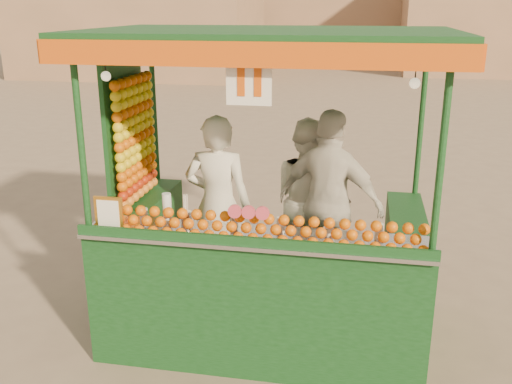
% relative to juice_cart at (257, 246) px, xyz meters
% --- Properties ---
extents(ground, '(90.00, 90.00, 0.00)m').
position_rel_juice_cart_xyz_m(ground, '(-0.01, 0.30, -0.91)').
color(ground, '#6E5D4F').
rests_on(ground, ground).
extents(building_left, '(10.00, 6.00, 6.00)m').
position_rel_juice_cart_xyz_m(building_left, '(-9.01, 20.30, 2.09)').
color(building_left, '#9D7459').
rests_on(building_left, ground).
extents(building_right, '(9.00, 6.00, 5.00)m').
position_rel_juice_cart_xyz_m(building_right, '(6.99, 24.30, 1.59)').
color(building_right, '#9D7459').
rests_on(building_right, ground).
extents(juice_cart, '(3.08, 2.00, 2.80)m').
position_rel_juice_cart_xyz_m(juice_cart, '(0.00, 0.00, 0.00)').
color(juice_cart, '#0E3512').
rests_on(juice_cart, ground).
extents(vendor_left, '(0.64, 0.44, 1.72)m').
position_rel_juice_cart_xyz_m(vendor_left, '(-0.43, 0.29, 0.28)').
color(vendor_left, silver).
rests_on(vendor_left, ground).
extents(vendor_middle, '(0.99, 1.01, 1.64)m').
position_rel_juice_cart_xyz_m(vendor_middle, '(0.39, 0.72, 0.24)').
color(vendor_middle, white).
rests_on(vendor_middle, ground).
extents(vendor_right, '(1.13, 0.76, 1.78)m').
position_rel_juice_cart_xyz_m(vendor_right, '(0.62, 0.41, 0.31)').
color(vendor_right, silver).
rests_on(vendor_right, ground).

